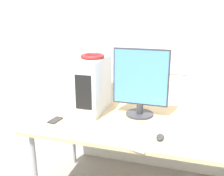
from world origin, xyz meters
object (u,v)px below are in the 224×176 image
object	(u,v)px
headphones	(93,56)
pc_tower	(93,85)
monitor_main	(141,82)
mouse	(160,137)
keyboard	(123,132)
cell_phone	(55,120)

from	to	relation	value
headphones	pc_tower	bearing A→B (deg)	-90.00
monitor_main	mouse	distance (m)	0.50
pc_tower	monitor_main	size ratio (longest dim) A/B	0.83
pc_tower	headphones	size ratio (longest dim) A/B	2.33
keyboard	mouse	bearing A→B (deg)	-0.61
mouse	headphones	bearing A→B (deg)	149.67
pc_tower	headphones	distance (m)	0.24
keyboard	cell_phone	distance (m)	0.57
mouse	cell_phone	distance (m)	0.83
keyboard	headphones	bearing A→B (deg)	134.94
headphones	monitor_main	xyz separation A→B (m)	(0.40, 0.01, -0.19)
mouse	cell_phone	xyz separation A→B (m)	(-0.83, 0.06, -0.01)
headphones	keyboard	size ratio (longest dim) A/B	0.48
pc_tower	monitor_main	distance (m)	0.41
cell_phone	monitor_main	bearing A→B (deg)	33.37
pc_tower	keyboard	distance (m)	0.55
pc_tower	keyboard	size ratio (longest dim) A/B	1.12
headphones	mouse	size ratio (longest dim) A/B	1.98
keyboard	cell_phone	size ratio (longest dim) A/B	3.07
pc_tower	mouse	world-z (taller)	pc_tower
monitor_main	cell_phone	xyz separation A→B (m)	(-0.61, -0.31, -0.28)
monitor_main	pc_tower	bearing A→B (deg)	-178.44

